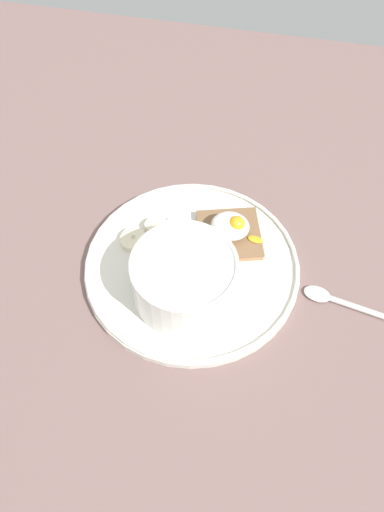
{
  "coord_description": "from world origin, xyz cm",
  "views": [
    {
      "loc": [
        8.04,
        -37.26,
        59.53
      ],
      "look_at": [
        0.0,
        0.0,
        5.0
      ],
      "focal_mm": 35.0,
      "sensor_mm": 36.0,
      "label": 1
    }
  ],
  "objects_px": {
    "banana_slice_right": "(160,243)",
    "spoon": "(335,300)",
    "poached_egg": "(231,226)",
    "toast_slice": "(229,235)",
    "oatmeal_bowl": "(183,278)",
    "banana_slice_left": "(156,227)",
    "banana_slice_back": "(177,227)",
    "banana_slice_front": "(134,240)"
  },
  "relations": [
    {
      "from": "oatmeal_bowl",
      "to": "toast_slice",
      "type": "height_order",
      "value": "oatmeal_bowl"
    },
    {
      "from": "banana_slice_right",
      "to": "spoon",
      "type": "relative_size",
      "value": 0.32
    },
    {
      "from": "toast_slice",
      "to": "banana_slice_right",
      "type": "bearing_deg",
      "value": -160.18
    },
    {
      "from": "toast_slice",
      "to": "poached_egg",
      "type": "distance_m",
      "value": 0.02
    },
    {
      "from": "banana_slice_right",
      "to": "spoon",
      "type": "xyz_separation_m",
      "value": [
        0.25,
        -0.03,
        -0.01
      ]
    },
    {
      "from": "banana_slice_left",
      "to": "banana_slice_back",
      "type": "height_order",
      "value": "banana_slice_left"
    },
    {
      "from": "banana_slice_front",
      "to": "oatmeal_bowl",
      "type": "bearing_deg",
      "value": -37.23
    },
    {
      "from": "banana_slice_front",
      "to": "banana_slice_left",
      "type": "xyz_separation_m",
      "value": [
        0.03,
        0.03,
        0.0
      ]
    },
    {
      "from": "poached_egg",
      "to": "banana_slice_left",
      "type": "height_order",
      "value": "poached_egg"
    },
    {
      "from": "banana_slice_left",
      "to": "spoon",
      "type": "height_order",
      "value": "banana_slice_left"
    },
    {
      "from": "spoon",
      "to": "toast_slice",
      "type": "bearing_deg",
      "value": 156.17
    },
    {
      "from": "toast_slice",
      "to": "banana_slice_back",
      "type": "bearing_deg",
      "value": -178.01
    },
    {
      "from": "oatmeal_bowl",
      "to": "toast_slice",
      "type": "xyz_separation_m",
      "value": [
        0.04,
        0.1,
        -0.03
      ]
    },
    {
      "from": "banana_slice_right",
      "to": "spoon",
      "type": "bearing_deg",
      "value": -8.05
    },
    {
      "from": "oatmeal_bowl",
      "to": "spoon",
      "type": "distance_m",
      "value": 0.2
    },
    {
      "from": "banana_slice_right",
      "to": "toast_slice",
      "type": "bearing_deg",
      "value": 19.82
    },
    {
      "from": "banana_slice_right",
      "to": "poached_egg",
      "type": "bearing_deg",
      "value": 19.33
    },
    {
      "from": "banana_slice_front",
      "to": "spoon",
      "type": "height_order",
      "value": "banana_slice_front"
    },
    {
      "from": "banana_slice_back",
      "to": "oatmeal_bowl",
      "type": "bearing_deg",
      "value": -71.89
    },
    {
      "from": "spoon",
      "to": "oatmeal_bowl",
      "type": "bearing_deg",
      "value": -169.73
    },
    {
      "from": "oatmeal_bowl",
      "to": "banana_slice_back",
      "type": "height_order",
      "value": "oatmeal_bowl"
    },
    {
      "from": "banana_slice_back",
      "to": "spoon",
      "type": "xyz_separation_m",
      "value": [
        0.23,
        -0.07,
        -0.01
      ]
    },
    {
      "from": "poached_egg",
      "to": "banana_slice_left",
      "type": "relative_size",
      "value": 2.12
    },
    {
      "from": "banana_slice_back",
      "to": "banana_slice_right",
      "type": "distance_m",
      "value": 0.03
    },
    {
      "from": "banana_slice_front",
      "to": "banana_slice_back",
      "type": "xyz_separation_m",
      "value": [
        0.05,
        0.04,
        -0.0
      ]
    },
    {
      "from": "poached_egg",
      "to": "banana_slice_right",
      "type": "relative_size",
      "value": 2.13
    },
    {
      "from": "oatmeal_bowl",
      "to": "banana_slice_right",
      "type": "bearing_deg",
      "value": 124.85
    },
    {
      "from": "banana_slice_back",
      "to": "spoon",
      "type": "relative_size",
      "value": 0.42
    },
    {
      "from": "poached_egg",
      "to": "banana_slice_back",
      "type": "distance_m",
      "value": 0.08
    },
    {
      "from": "banana_slice_front",
      "to": "banana_slice_back",
      "type": "distance_m",
      "value": 0.06
    },
    {
      "from": "banana_slice_left",
      "to": "spoon",
      "type": "xyz_separation_m",
      "value": [
        0.26,
        -0.06,
        -0.01
      ]
    },
    {
      "from": "poached_egg",
      "to": "toast_slice",
      "type": "bearing_deg",
      "value": 171.25
    },
    {
      "from": "banana_slice_back",
      "to": "spoon",
      "type": "distance_m",
      "value": 0.24
    },
    {
      "from": "oatmeal_bowl",
      "to": "spoon",
      "type": "bearing_deg",
      "value": 10.27
    },
    {
      "from": "toast_slice",
      "to": "spoon",
      "type": "height_order",
      "value": "toast_slice"
    },
    {
      "from": "spoon",
      "to": "banana_slice_right",
      "type": "bearing_deg",
      "value": 171.95
    },
    {
      "from": "oatmeal_bowl",
      "to": "banana_slice_left",
      "type": "bearing_deg",
      "value": 123.16
    },
    {
      "from": "toast_slice",
      "to": "banana_slice_right",
      "type": "height_order",
      "value": "toast_slice"
    },
    {
      "from": "banana_slice_left",
      "to": "toast_slice",
      "type": "bearing_deg",
      "value": 5.61
    },
    {
      "from": "banana_slice_left",
      "to": "banana_slice_right",
      "type": "relative_size",
      "value": 1.0
    },
    {
      "from": "oatmeal_bowl",
      "to": "banana_slice_back",
      "type": "relative_size",
      "value": 2.85
    },
    {
      "from": "banana_slice_front",
      "to": "banana_slice_right",
      "type": "xyz_separation_m",
      "value": [
        0.04,
        0.0,
        -0.0
      ]
    }
  ]
}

